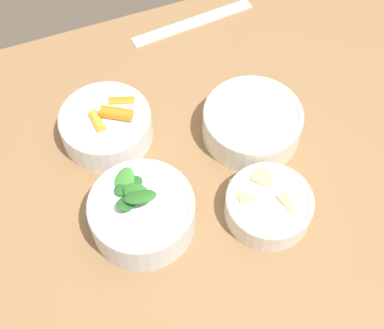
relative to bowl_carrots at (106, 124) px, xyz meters
The scene contains 7 objects.
ground_plane 0.85m from the bowl_carrots, 33.80° to the right, with size 10.00×10.00×0.00m, color #4C4238.
dining_table 0.29m from the bowl_carrots, 33.80° to the right, with size 1.33×0.86×0.78m.
bowl_carrots is the anchor object (origin of this frame).
bowl_greens 0.19m from the bowl_carrots, 89.78° to the right, with size 0.17×0.17×0.11m.
bowl_beans_hotdog 0.26m from the bowl_carrots, 20.84° to the right, with size 0.18×0.18×0.06m.
bowl_cookies 0.32m from the bowl_carrots, 51.76° to the right, with size 0.14×0.14×0.05m.
ruler 0.33m from the bowl_carrots, 40.68° to the left, with size 0.27×0.05×0.00m.
Camera 1 is at (-0.28, -0.45, 1.56)m, focal length 50.00 mm.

